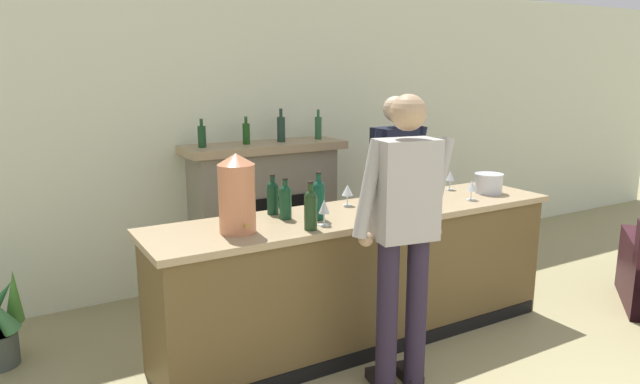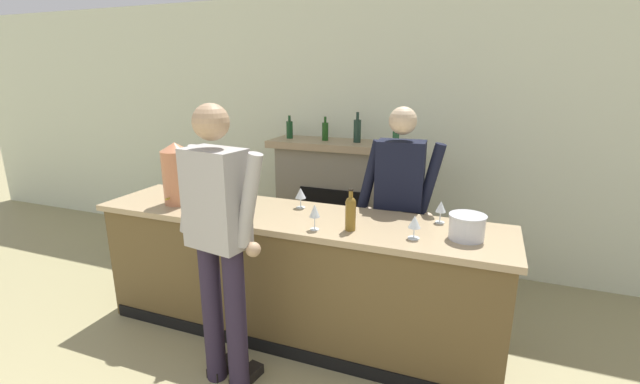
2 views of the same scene
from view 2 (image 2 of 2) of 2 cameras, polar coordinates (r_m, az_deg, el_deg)
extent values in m
cube|color=silver|center=(4.53, 7.80, 7.82)|extent=(12.00, 0.07, 2.75)
cube|color=brown|center=(3.34, -3.49, -11.38)|extent=(3.01, 0.63, 0.93)
cube|color=tan|center=(3.14, -3.64, -3.43)|extent=(3.08, 0.70, 0.04)
cube|color=black|center=(3.31, -5.85, -20.17)|extent=(2.95, 0.01, 0.10)
cube|color=gray|center=(4.54, 2.73, -1.83)|extent=(1.30, 0.44, 1.24)
cube|color=black|center=(4.38, 1.72, -4.71)|extent=(0.71, 0.02, 0.79)
cube|color=tan|center=(4.37, 2.75, 6.31)|extent=(1.46, 0.52, 0.07)
cylinder|color=#163E1E|center=(4.56, -4.08, 8.27)|extent=(0.07, 0.07, 0.18)
cylinder|color=#163E1E|center=(4.55, -4.11, 9.77)|extent=(0.03, 0.03, 0.06)
cylinder|color=#184413|center=(4.41, 0.70, 8.06)|extent=(0.06, 0.06, 0.18)
cylinder|color=#184413|center=(4.39, 0.70, 9.63)|extent=(0.03, 0.03, 0.06)
cylinder|color=#1C3428|center=(4.30, 4.99, 8.09)|extent=(0.07, 0.07, 0.22)
cylinder|color=#1C3428|center=(4.28, 5.04, 10.08)|extent=(0.03, 0.03, 0.07)
cylinder|color=#255730|center=(4.21, 10.10, 7.64)|extent=(0.06, 0.06, 0.21)
cylinder|color=#255730|center=(4.19, 10.19, 9.51)|extent=(0.03, 0.03, 0.07)
cylinder|color=#434B43|center=(5.40, -22.17, -5.76)|extent=(0.25, 0.25, 0.23)
cylinder|color=#332319|center=(5.37, -22.28, -4.71)|extent=(0.23, 0.23, 0.02)
cone|color=#3F7E2F|center=(5.22, -21.45, -2.31)|extent=(0.15, 0.27, 0.44)
cone|color=#337A42|center=(5.36, -21.58, -2.52)|extent=(0.32, 0.19, 0.35)
cone|color=#2F7E31|center=(5.41, -22.70, -2.38)|extent=(0.28, 0.32, 0.37)
cone|color=#318830|center=(5.34, -23.82, -2.63)|extent=(0.28, 0.39, 0.39)
cone|color=#3C7643|center=(5.22, -23.13, -2.98)|extent=(0.28, 0.16, 0.36)
cylinder|color=#271E2F|center=(2.83, -11.12, -16.58)|extent=(0.13, 0.13, 0.97)
cube|color=black|center=(3.13, -9.73, -23.06)|extent=(0.14, 0.25, 0.07)
cylinder|color=#271E2F|center=(2.95, -14.13, -15.32)|extent=(0.13, 0.13, 0.97)
cube|color=black|center=(3.24, -12.63, -21.71)|extent=(0.14, 0.25, 0.07)
cube|color=#A09C98|center=(2.57, -13.69, -0.87)|extent=(0.39, 0.28, 0.59)
cylinder|color=#A09C98|center=(2.43, -9.49, -1.21)|extent=(0.20, 0.08, 0.57)
sphere|color=tan|center=(2.54, -8.90, -7.58)|extent=(0.09, 0.09, 0.09)
cylinder|color=#A09C98|center=(2.74, -16.87, 0.26)|extent=(0.20, 0.08, 0.57)
sphere|color=tan|center=(2.84, -16.10, -5.49)|extent=(0.09, 0.09, 0.09)
sphere|color=tan|center=(2.48, -14.36, 9.04)|extent=(0.21, 0.21, 0.21)
cylinder|color=#3C323B|center=(3.60, 8.45, -9.14)|extent=(0.13, 0.13, 0.96)
cube|color=black|center=(3.75, 7.99, -15.76)|extent=(0.12, 0.25, 0.07)
cylinder|color=#3C323B|center=(3.58, 11.65, -9.46)|extent=(0.13, 0.13, 0.96)
cube|color=black|center=(3.73, 11.14, -16.11)|extent=(0.12, 0.25, 0.07)
cube|color=black|center=(3.35, 10.64, 2.30)|extent=(0.37, 0.24, 0.52)
cylinder|color=black|center=(3.37, 6.70, 2.23)|extent=(0.20, 0.08, 0.57)
sphere|color=#CEB28E|center=(3.43, 6.48, -2.73)|extent=(0.09, 0.09, 0.09)
cylinder|color=black|center=(3.32, 14.52, 1.61)|extent=(0.20, 0.08, 0.57)
sphere|color=#CEB28E|center=(3.38, 14.16, -3.40)|extent=(0.09, 0.09, 0.09)
sphere|color=#CEB28E|center=(3.28, 11.00, 9.32)|extent=(0.21, 0.21, 0.21)
cylinder|color=#C47851|center=(3.54, -18.50, 1.86)|extent=(0.22, 0.22, 0.42)
cone|color=#C47851|center=(3.49, -18.84, 5.74)|extent=(0.23, 0.23, 0.07)
cylinder|color=#B29333|center=(3.48, -19.67, -0.87)|extent=(0.02, 0.04, 0.02)
cylinder|color=silver|center=(2.82, 18.99, -4.54)|extent=(0.22, 0.22, 0.15)
cylinder|color=silver|center=(2.79, 19.13, -3.02)|extent=(0.23, 0.23, 0.01)
cylinder|color=#1C3619|center=(3.18, -14.62, -1.27)|extent=(0.08, 0.08, 0.21)
sphere|color=#1C3619|center=(3.15, -14.75, 0.56)|extent=(0.08, 0.08, 0.08)
cylinder|color=#1C3619|center=(3.14, -14.81, 1.29)|extent=(0.03, 0.03, 0.08)
cylinder|color=black|center=(3.13, -14.87, 2.12)|extent=(0.04, 0.04, 0.01)
cylinder|color=#0E331E|center=(3.58, -10.63, 0.66)|extent=(0.08, 0.08, 0.19)
sphere|color=#0E331E|center=(3.55, -10.71, 2.14)|extent=(0.08, 0.08, 0.08)
cylinder|color=#0E331E|center=(3.55, -10.74, 2.72)|extent=(0.03, 0.03, 0.07)
cylinder|color=black|center=(3.54, -10.77, 3.40)|extent=(0.04, 0.04, 0.01)
cylinder|color=brown|center=(2.81, 4.08, -3.22)|extent=(0.07, 0.07, 0.19)
sphere|color=brown|center=(2.78, 4.12, -1.33)|extent=(0.07, 0.07, 0.07)
cylinder|color=brown|center=(2.77, 4.14, -0.59)|extent=(0.03, 0.03, 0.08)
cylinder|color=black|center=(2.76, 4.15, 0.28)|extent=(0.03, 0.03, 0.01)
cylinder|color=#133F25|center=(3.44, -11.76, 0.00)|extent=(0.08, 0.08, 0.19)
sphere|color=#133F25|center=(3.42, -11.85, 1.53)|extent=(0.08, 0.08, 0.08)
cylinder|color=#133F25|center=(3.41, -11.89, 2.13)|extent=(0.03, 0.03, 0.07)
cylinder|color=black|center=(3.40, -11.93, 2.84)|extent=(0.04, 0.04, 0.01)
cylinder|color=#0E4430|center=(3.24, -10.28, -0.62)|extent=(0.08, 0.08, 0.22)
sphere|color=#0E4430|center=(3.21, -10.38, 1.28)|extent=(0.08, 0.08, 0.08)
cylinder|color=#0E4430|center=(3.20, -10.42, 2.02)|extent=(0.03, 0.03, 0.09)
cylinder|color=black|center=(3.19, -10.46, 2.88)|extent=(0.04, 0.04, 0.01)
cylinder|color=silver|center=(2.76, 12.37, -6.02)|extent=(0.07, 0.07, 0.01)
cylinder|color=silver|center=(2.74, 12.42, -5.31)|extent=(0.01, 0.01, 0.07)
cone|color=silver|center=(2.72, 12.50, -3.88)|extent=(0.08, 0.08, 0.08)
cylinder|color=silver|center=(3.18, -12.26, -3.08)|extent=(0.07, 0.07, 0.01)
cylinder|color=silver|center=(3.17, -12.30, -2.39)|extent=(0.01, 0.01, 0.07)
cone|color=silver|center=(3.14, -12.38, -0.98)|extent=(0.07, 0.07, 0.09)
cylinder|color=silver|center=(2.84, -0.71, -4.99)|extent=(0.06, 0.06, 0.01)
cylinder|color=silver|center=(2.82, -0.72, -4.14)|extent=(0.01, 0.01, 0.08)
cone|color=silver|center=(2.80, -0.72, -2.49)|extent=(0.07, 0.07, 0.09)
cylinder|color=silver|center=(3.29, -2.58, -2.07)|extent=(0.07, 0.07, 0.01)
cylinder|color=silver|center=(3.28, -2.59, -1.42)|extent=(0.01, 0.01, 0.07)
cone|color=silver|center=(3.26, -2.61, -0.14)|extent=(0.08, 0.08, 0.08)
cylinder|color=silver|center=(3.08, 15.67, -3.90)|extent=(0.07, 0.07, 0.01)
cylinder|color=silver|center=(3.07, 15.72, -3.21)|extent=(0.01, 0.01, 0.07)
cone|color=silver|center=(3.05, 15.83, -1.87)|extent=(0.07, 0.07, 0.08)
camera|label=1|loc=(3.54, -77.51, 3.07)|focal=32.00mm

